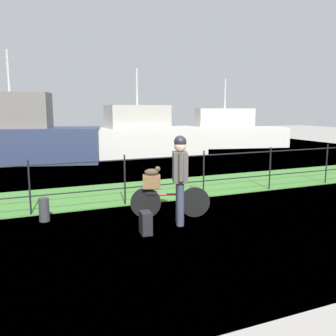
{
  "coord_description": "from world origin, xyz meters",
  "views": [
    {
      "loc": [
        -3.3,
        -5.81,
        2.19
      ],
      "look_at": [
        -0.21,
        1.38,
        0.9
      ],
      "focal_mm": 39.48,
      "sensor_mm": 36.0,
      "label": 1
    }
  ],
  "objects_px": {
    "mooring_bollard": "(44,210)",
    "moored_boat_near": "(224,133)",
    "bicycle_main": "(169,202)",
    "wooden_crate": "(152,182)",
    "terrier_dog": "(153,171)",
    "cyclist_person": "(180,172)",
    "moored_boat_far": "(138,137)",
    "backpack_on_paving": "(146,223)",
    "moored_boat_mid": "(13,137)"
  },
  "relations": [
    {
      "from": "wooden_crate",
      "to": "terrier_dog",
      "type": "height_order",
      "value": "terrier_dog"
    },
    {
      "from": "wooden_crate",
      "to": "moored_boat_mid",
      "type": "relative_size",
      "value": 0.05
    },
    {
      "from": "moored_boat_mid",
      "to": "moored_boat_far",
      "type": "relative_size",
      "value": 1.15
    },
    {
      "from": "cyclist_person",
      "to": "backpack_on_paving",
      "type": "height_order",
      "value": "cyclist_person"
    },
    {
      "from": "wooden_crate",
      "to": "moored_boat_far",
      "type": "xyz_separation_m",
      "value": [
        2.8,
        9.19,
        0.12
      ]
    },
    {
      "from": "bicycle_main",
      "to": "backpack_on_paving",
      "type": "bearing_deg",
      "value": -135.93
    },
    {
      "from": "bicycle_main",
      "to": "moored_boat_mid",
      "type": "height_order",
      "value": "moored_boat_mid"
    },
    {
      "from": "wooden_crate",
      "to": "cyclist_person",
      "type": "height_order",
      "value": "cyclist_person"
    },
    {
      "from": "bicycle_main",
      "to": "cyclist_person",
      "type": "relative_size",
      "value": 0.9
    },
    {
      "from": "wooden_crate",
      "to": "backpack_on_paving",
      "type": "relative_size",
      "value": 0.86
    },
    {
      "from": "backpack_on_paving",
      "to": "moored_boat_mid",
      "type": "bearing_deg",
      "value": -162.82
    },
    {
      "from": "terrier_dog",
      "to": "mooring_bollard",
      "type": "height_order",
      "value": "terrier_dog"
    },
    {
      "from": "mooring_bollard",
      "to": "moored_boat_far",
      "type": "bearing_deg",
      "value": 60.78
    },
    {
      "from": "cyclist_person",
      "to": "backpack_on_paving",
      "type": "relative_size",
      "value": 4.21
    },
    {
      "from": "wooden_crate",
      "to": "moored_boat_far",
      "type": "relative_size",
      "value": 0.06
    },
    {
      "from": "mooring_bollard",
      "to": "moored_boat_far",
      "type": "xyz_separation_m",
      "value": [
        4.8,
        8.59,
        0.63
      ]
    },
    {
      "from": "moored_boat_near",
      "to": "moored_boat_far",
      "type": "height_order",
      "value": "moored_boat_far"
    },
    {
      "from": "wooden_crate",
      "to": "cyclist_person",
      "type": "xyz_separation_m",
      "value": [
        0.34,
        -0.6,
        0.26
      ]
    },
    {
      "from": "backpack_on_paving",
      "to": "moored_boat_mid",
      "type": "distance_m",
      "value": 10.16
    },
    {
      "from": "wooden_crate",
      "to": "cyclist_person",
      "type": "bearing_deg",
      "value": -60.56
    },
    {
      "from": "terrier_dog",
      "to": "moored_boat_near",
      "type": "distance_m",
      "value": 13.75
    },
    {
      "from": "bicycle_main",
      "to": "backpack_on_paving",
      "type": "relative_size",
      "value": 3.79
    },
    {
      "from": "bicycle_main",
      "to": "mooring_bollard",
      "type": "relative_size",
      "value": 3.28
    },
    {
      "from": "moored_boat_mid",
      "to": "moored_boat_far",
      "type": "height_order",
      "value": "moored_boat_mid"
    },
    {
      "from": "moored_boat_mid",
      "to": "moored_boat_near",
      "type": "bearing_deg",
      "value": 9.54
    },
    {
      "from": "moored_boat_mid",
      "to": "moored_boat_far",
      "type": "xyz_separation_m",
      "value": [
        5.22,
        0.13,
        -0.16
      ]
    },
    {
      "from": "terrier_dog",
      "to": "moored_boat_near",
      "type": "height_order",
      "value": "moored_boat_near"
    },
    {
      "from": "moored_boat_near",
      "to": "terrier_dog",
      "type": "bearing_deg",
      "value": -127.6
    },
    {
      "from": "moored_boat_far",
      "to": "mooring_bollard",
      "type": "bearing_deg",
      "value": -119.22
    },
    {
      "from": "bicycle_main",
      "to": "mooring_bollard",
      "type": "height_order",
      "value": "bicycle_main"
    },
    {
      "from": "bicycle_main",
      "to": "moored_boat_mid",
      "type": "bearing_deg",
      "value": 106.67
    },
    {
      "from": "terrier_dog",
      "to": "cyclist_person",
      "type": "xyz_separation_m",
      "value": [
        0.32,
        -0.59,
        0.06
      ]
    },
    {
      "from": "backpack_on_paving",
      "to": "moored_boat_far",
      "type": "distance_m",
      "value": 10.59
    },
    {
      "from": "wooden_crate",
      "to": "terrier_dog",
      "type": "distance_m",
      "value": 0.21
    },
    {
      "from": "wooden_crate",
      "to": "moored_boat_near",
      "type": "height_order",
      "value": "moored_boat_near"
    },
    {
      "from": "cyclist_person",
      "to": "wooden_crate",
      "type": "bearing_deg",
      "value": 119.44
    },
    {
      "from": "backpack_on_paving",
      "to": "moored_boat_near",
      "type": "xyz_separation_m",
      "value": [
        8.85,
        11.75,
        0.59
      ]
    },
    {
      "from": "terrier_dog",
      "to": "moored_boat_far",
      "type": "distance_m",
      "value": 9.61
    },
    {
      "from": "wooden_crate",
      "to": "mooring_bollard",
      "type": "xyz_separation_m",
      "value": [
        -2.0,
        0.6,
        -0.51
      ]
    },
    {
      "from": "cyclist_person",
      "to": "moored_boat_mid",
      "type": "xyz_separation_m",
      "value": [
        -2.76,
        9.66,
        0.01
      ]
    },
    {
      "from": "bicycle_main",
      "to": "moored_boat_near",
      "type": "height_order",
      "value": "moored_boat_near"
    },
    {
      "from": "cyclist_person",
      "to": "terrier_dog",
      "type": "bearing_deg",
      "value": 118.05
    },
    {
      "from": "backpack_on_paving",
      "to": "moored_boat_far",
      "type": "xyz_separation_m",
      "value": [
        3.24,
        10.06,
        0.66
      ]
    },
    {
      "from": "terrier_dog",
      "to": "cyclist_person",
      "type": "height_order",
      "value": "cyclist_person"
    },
    {
      "from": "bicycle_main",
      "to": "moored_boat_far",
      "type": "relative_size",
      "value": 0.25
    },
    {
      "from": "backpack_on_paving",
      "to": "moored_boat_far",
      "type": "bearing_deg",
      "value": 168.05
    },
    {
      "from": "cyclist_person",
      "to": "moored_boat_mid",
      "type": "relative_size",
      "value": 0.24
    },
    {
      "from": "mooring_bollard",
      "to": "moored_boat_near",
      "type": "xyz_separation_m",
      "value": [
        10.42,
        10.28,
        0.55
      ]
    },
    {
      "from": "moored_boat_mid",
      "to": "mooring_bollard",
      "type": "bearing_deg",
      "value": -87.18
    },
    {
      "from": "cyclist_person",
      "to": "backpack_on_paving",
      "type": "xyz_separation_m",
      "value": [
        -0.78,
        -0.27,
        -0.8
      ]
    }
  ]
}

